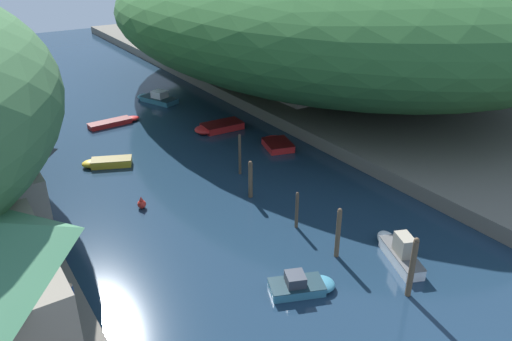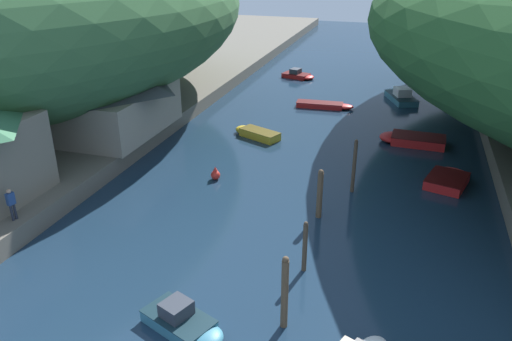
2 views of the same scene
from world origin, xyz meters
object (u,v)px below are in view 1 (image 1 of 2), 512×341
at_px(boat_small_dinghy, 156,98).
at_px(person_on_quay, 72,296).
at_px(boat_moored_right, 105,163).
at_px(boat_white_cruiser, 41,103).
at_px(boat_near_quay, 217,127).
at_px(boat_red_skiff, 398,250).
at_px(boat_cabin_cruiser, 116,122).
at_px(channel_buoy_near, 142,204).
at_px(right_bank_cottage, 298,75).
at_px(boat_navy_launch, 276,143).
at_px(boat_far_right_bank, 303,285).

height_order(boat_small_dinghy, person_on_quay, person_on_quay).
relative_size(boat_moored_right, boat_white_cruiser, 1.08).
bearing_deg(boat_near_quay, boat_red_skiff, 179.32).
height_order(boat_cabin_cruiser, boat_moored_right, boat_moored_right).
height_order(boat_cabin_cruiser, boat_white_cruiser, boat_white_cruiser).
xyz_separation_m(boat_near_quay, boat_cabin_cruiser, (-7.45, 6.94, -0.09)).
bearing_deg(boat_near_quay, boat_cabin_cruiser, 49.47).
bearing_deg(channel_buoy_near, boat_cabin_cruiser, 76.55).
height_order(right_bank_cottage, boat_navy_launch, right_bank_cottage).
bearing_deg(boat_moored_right, boat_white_cruiser, 26.47).
distance_m(right_bank_cottage, boat_cabin_cruiser, 19.40).
relative_size(right_bank_cottage, person_on_quay, 4.70).
bearing_deg(boat_far_right_bank, channel_buoy_near, -141.49).
relative_size(boat_far_right_bank, boat_near_quay, 0.80).
relative_size(boat_navy_launch, boat_moored_right, 0.96).
height_order(boat_red_skiff, boat_near_quay, boat_red_skiff).
height_order(boat_cabin_cruiser, person_on_quay, person_on_quay).
bearing_deg(boat_navy_launch, person_on_quay, -131.62).
distance_m(boat_moored_right, channel_buoy_near, 8.04).
distance_m(right_bank_cottage, boat_red_skiff, 28.51).
distance_m(boat_small_dinghy, boat_cabin_cruiser, 7.70).
height_order(boat_far_right_bank, boat_red_skiff, boat_red_skiff).
bearing_deg(channel_buoy_near, boat_moored_right, 89.28).
distance_m(boat_red_skiff, boat_moored_right, 23.94).
bearing_deg(boat_navy_launch, boat_red_skiff, -86.09).
xyz_separation_m(right_bank_cottage, boat_far_right_bank, (-18.69, -24.83, -3.00)).
relative_size(boat_far_right_bank, person_on_quay, 2.26).
bearing_deg(channel_buoy_near, boat_navy_launch, 15.13).
bearing_deg(boat_small_dinghy, boat_near_quay, -105.63).
height_order(boat_moored_right, channel_buoy_near, channel_buoy_near).
xyz_separation_m(boat_near_quay, boat_moored_right, (-11.42, -2.05, -0.02)).
distance_m(boat_near_quay, boat_moored_right, 11.60).
xyz_separation_m(boat_far_right_bank, boat_white_cruiser, (-4.59, 39.98, -0.04)).
xyz_separation_m(boat_navy_launch, person_on_quay, (-20.89, -13.20, 1.80)).
bearing_deg(channel_buoy_near, boat_far_right_bank, -73.50).
bearing_deg(boat_near_quay, boat_navy_launch, -156.15).
bearing_deg(right_bank_cottage, boat_small_dinghy, 141.62).
bearing_deg(right_bank_cottage, person_on_quay, -144.07).
xyz_separation_m(boat_small_dinghy, boat_navy_launch, (3.76, -17.85, -0.10)).
distance_m(right_bank_cottage, boat_white_cruiser, 27.94).
relative_size(boat_near_quay, channel_buoy_near, 5.41).
distance_m(right_bank_cottage, boat_far_right_bank, 31.22).
bearing_deg(right_bank_cottage, boat_moored_right, -170.21).
distance_m(right_bank_cottage, boat_moored_right, 22.95).
relative_size(boat_red_skiff, person_on_quay, 2.77).
relative_size(boat_small_dinghy, boat_cabin_cruiser, 1.06).
bearing_deg(boat_small_dinghy, boat_navy_launch, -100.10).
relative_size(boat_red_skiff, boat_small_dinghy, 0.85).
bearing_deg(right_bank_cottage, boat_far_right_bank, -126.97).
distance_m(boat_far_right_bank, boat_navy_launch, 19.56).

